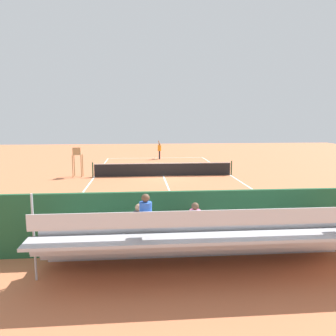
{
  "coord_description": "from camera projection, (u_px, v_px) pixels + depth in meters",
  "views": [
    {
      "loc": [
        1.73,
        24.07,
        4.28
      ],
      "look_at": [
        0.0,
        4.0,
        1.2
      ],
      "focal_mm": 35.64,
      "sensor_mm": 36.0,
      "label": 1
    }
  ],
  "objects": [
    {
      "name": "courtside_bench",
      "position": [
        251.0,
        226.0,
        11.52
      ],
      "size": [
        1.8,
        0.4,
        0.93
      ],
      "color": "#9E754C",
      "rests_on": "ground"
    },
    {
      "name": "ground_plane",
      "position": [
        163.0,
        176.0,
        24.5
      ],
      "size": [
        60.0,
        60.0,
        0.0
      ],
      "primitive_type": "plane",
      "color": "#CC7047"
    },
    {
      "name": "backdrop_wall",
      "position": [
        195.0,
        222.0,
        10.56
      ],
      "size": [
        18.0,
        0.16,
        2.0
      ],
      "primitive_type": "cube",
      "color": "#235633",
      "rests_on": "ground"
    },
    {
      "name": "tennis_net",
      "position": [
        163.0,
        169.0,
        24.42
      ],
      "size": [
        10.3,
        0.1,
        1.07
      ],
      "color": "black",
      "rests_on": "ground"
    },
    {
      "name": "tennis_racket",
      "position": [
        156.0,
        159.0,
        34.24
      ],
      "size": [
        0.58,
        0.36,
        0.03
      ],
      "color": "black",
      "rests_on": "ground"
    },
    {
      "name": "bleacher_stand",
      "position": [
        205.0,
        239.0,
        9.24
      ],
      "size": [
        9.06,
        2.4,
        2.48
      ],
      "color": "#B2B2B7",
      "rests_on": "ground"
    },
    {
      "name": "equipment_bag",
      "position": [
        201.0,
        239.0,
        11.3
      ],
      "size": [
        0.9,
        0.36,
        0.36
      ],
      "primitive_type": "cube",
      "color": "black",
      "rests_on": "ground"
    },
    {
      "name": "court_line_markings",
      "position": [
        163.0,
        176.0,
        24.53
      ],
      "size": [
        10.1,
        22.2,
        0.01
      ],
      "color": "white",
      "rests_on": "ground"
    },
    {
      "name": "umpire_chair",
      "position": [
        77.0,
        159.0,
        23.99
      ],
      "size": [
        0.67,
        0.67,
        2.14
      ],
      "color": "#A88456",
      "rests_on": "ground"
    },
    {
      "name": "tennis_ball_near",
      "position": [
        153.0,
        164.0,
        30.52
      ],
      "size": [
        0.07,
        0.07,
        0.07
      ],
      "primitive_type": "sphere",
      "color": "#CCDB33",
      "rests_on": "ground"
    },
    {
      "name": "tennis_player",
      "position": [
        159.0,
        149.0,
        34.22
      ],
      "size": [
        0.41,
        0.55,
        1.93
      ],
      "color": "black",
      "rests_on": "ground"
    }
  ]
}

